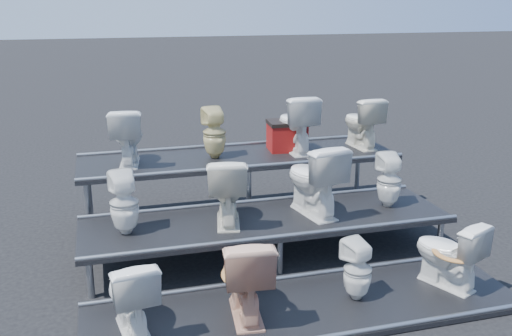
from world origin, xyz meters
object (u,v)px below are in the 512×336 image
object	(u,v)px
toilet_1	(245,275)
toilet_4	(124,203)
toilet_3	(448,253)
toilet_11	(362,122)
toilet_7	(389,180)
red_crate	(287,137)
toilet_8	(127,136)
toilet_2	(358,270)
toilet_10	(296,123)
toilet_9	(214,133)
toilet_5	(227,190)
toilet_0	(131,294)
toilet_6	(313,179)

from	to	relation	value
toilet_1	toilet_4	bearing A→B (deg)	-46.43
toilet_3	toilet_11	distance (m)	2.73
toilet_7	toilet_11	size ratio (longest dim) A/B	0.91
toilet_7	toilet_11	bearing A→B (deg)	-94.00
red_crate	toilet_1	bearing A→B (deg)	-110.93
toilet_4	toilet_8	world-z (taller)	toilet_8
toilet_4	toilet_2	bearing A→B (deg)	142.16
toilet_10	red_crate	xyz separation A→B (m)	(-0.08, 0.13, -0.22)
toilet_2	toilet_9	xyz separation A→B (m)	(-0.86, 2.60, 0.83)
toilet_7	toilet_11	xyz separation A→B (m)	(0.24, 1.30, 0.43)
toilet_1	toilet_7	bearing A→B (deg)	-142.22
toilet_5	toilet_7	xyz separation A→B (m)	(2.00, 0.00, -0.06)
toilet_0	toilet_7	xyz separation A→B (m)	(3.16, 1.30, 0.36)
toilet_4	toilet_5	distance (m)	1.12
toilet_9	toilet_10	distance (m)	1.13
toilet_6	toilet_7	xyz separation A→B (m)	(0.98, 0.00, -0.10)
red_crate	toilet_11	bearing A→B (deg)	-2.20
toilet_0	red_crate	bearing A→B (deg)	-138.90
toilet_2	toilet_7	size ratio (longest dim) A/B	0.93
toilet_9	toilet_2	bearing A→B (deg)	103.56
toilet_0	toilet_7	distance (m)	3.43
toilet_4	toilet_3	bearing A→B (deg)	151.06
toilet_0	toilet_4	xyz separation A→B (m)	(0.04, 1.30, 0.38)
toilet_0	toilet_3	distance (m)	3.14
toilet_1	toilet_7	xyz separation A→B (m)	(2.13, 1.30, 0.32)
toilet_9	toilet_11	size ratio (longest dim) A/B	0.93
toilet_11	toilet_4	bearing A→B (deg)	17.87
toilet_6	red_crate	xyz separation A→B (m)	(0.16, 1.43, 0.15)
toilet_5	toilet_1	bearing A→B (deg)	95.89
toilet_3	toilet_10	distance (m)	2.83
toilet_0	toilet_2	size ratio (longest dim) A/B	1.19
toilet_8	toilet_4	bearing A→B (deg)	91.67
toilet_4	red_crate	bearing A→B (deg)	-154.33
toilet_7	toilet_10	distance (m)	1.57
toilet_10	toilet_6	bearing A→B (deg)	79.13
toilet_6	toilet_10	bearing A→B (deg)	-110.76
toilet_2	toilet_3	xyz separation A→B (m)	(0.99, 0.00, 0.06)
toilet_1	red_crate	bearing A→B (deg)	-109.26
toilet_2	toilet_8	xyz separation A→B (m)	(-1.98, 2.60, 0.86)
toilet_8	toilet_6	bearing A→B (deg)	154.67
toilet_9	toilet_7	bearing A→B (deg)	140.41
toilet_2	toilet_5	world-z (taller)	toilet_5
toilet_5	toilet_10	size ratio (longest dim) A/B	0.98
toilet_3	red_crate	world-z (taller)	red_crate
toilet_1	toilet_11	size ratio (longest dim) A/B	1.13
toilet_0	toilet_1	world-z (taller)	toilet_1
toilet_1	toilet_7	distance (m)	2.52
toilet_7	toilet_0	bearing A→B (deg)	28.74
toilet_5	toilet_7	world-z (taller)	toilet_5
toilet_2	toilet_5	size ratio (longest dim) A/B	0.79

